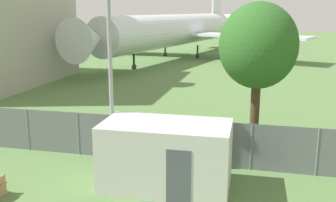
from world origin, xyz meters
The scene contains 5 objects.
perimeter_fence centered at (0.00, 11.46, 0.98)m, with size 56.07×0.07×1.96m.
airplane centered at (-5.80, 47.96, 3.74)m, with size 34.24×42.45×11.95m.
portable_cabin centered at (2.11, 9.07, 1.24)m, with size 4.68×2.51×2.48m.
tree_left_of_cabin centered at (5.14, 13.70, 4.85)m, with size 3.45×3.45×6.79m.
light_mast centered at (-0.33, 10.05, 4.80)m, with size 0.44×0.44×7.86m.
Camera 1 is at (5.30, -4.02, 6.43)m, focal length 42.00 mm.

